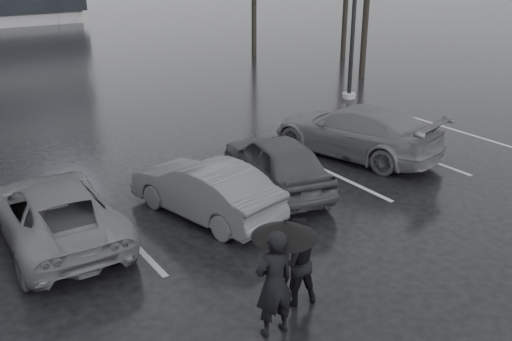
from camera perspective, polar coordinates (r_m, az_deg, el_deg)
The scene contains 9 objects.
ground at distance 11.15m, azimuth 1.34°, elevation -7.23°, with size 160.00×160.00×0.00m, color black.
car_main at distance 13.36m, azimuth 2.01°, elevation 0.89°, with size 1.54×3.84×1.31m, color black.
car_west_a at distance 12.04m, azimuth -5.13°, elevation -1.85°, with size 1.27×3.63×1.20m, color #303032.
car_west_b at distance 11.68m, azimuth -19.52°, elevation -3.86°, with size 1.99×4.32×1.20m, color #434345.
car_east at distance 15.74m, azimuth 9.89°, elevation 3.95°, with size 1.94×4.76×1.38m, color #434345.
pedestrian_left at distance 8.35m, azimuth 1.83°, elevation -11.22°, with size 0.62×0.41×1.69m, color black.
pedestrian_right at distance 9.11m, azimuth 3.99°, elevation -9.00°, with size 0.72×0.56×1.48m, color black.
umbrella at distance 8.34m, azimuth 2.91°, elevation -5.86°, with size 0.99×0.99×1.68m.
stall_stripes at distance 12.72m, azimuth -8.15°, elevation -3.61°, with size 19.72×5.00×0.00m.
Camera 1 is at (-5.66, -7.96, 5.37)m, focal length 40.00 mm.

